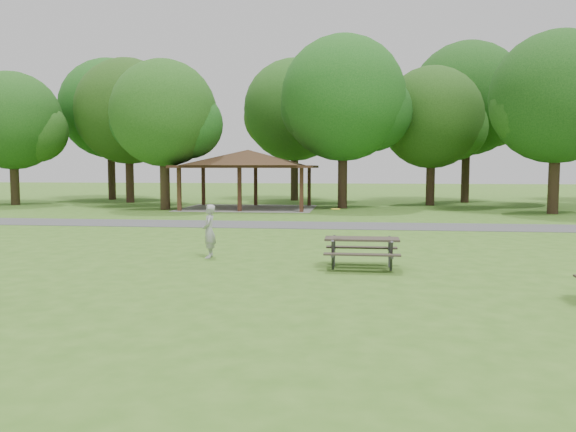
# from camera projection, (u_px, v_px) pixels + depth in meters

# --- Properties ---
(ground) EXTENTS (160.00, 160.00, 0.00)m
(ground) POSITION_uv_depth(u_px,v_px,m) (218.00, 293.00, 11.85)
(ground) COLOR #3C6A1E
(ground) RESTS_ON ground
(asphalt_path) EXTENTS (120.00, 3.20, 0.02)m
(asphalt_path) POSITION_uv_depth(u_px,v_px,m) (293.00, 225.00, 25.70)
(asphalt_path) COLOR #48484A
(asphalt_path) RESTS_ON ground
(pavilion) EXTENTS (8.60, 7.01, 3.76)m
(pavilion) POSITION_uv_depth(u_px,v_px,m) (248.00, 161.00, 35.80)
(pavilion) COLOR #3B2415
(pavilion) RESTS_ON ground
(tree_row_b) EXTENTS (7.14, 6.80, 9.28)m
(tree_row_b) POSITION_uv_depth(u_px,v_px,m) (14.00, 124.00, 39.11)
(tree_row_b) COLOR #312416
(tree_row_b) RESTS_ON ground
(tree_row_c) EXTENTS (8.19, 7.80, 10.67)m
(tree_row_c) POSITION_uv_depth(u_px,v_px,m) (130.00, 115.00, 41.66)
(tree_row_c) COLOR #321E16
(tree_row_c) RESTS_ON ground
(tree_row_d) EXTENTS (6.93, 6.60, 9.27)m
(tree_row_d) POSITION_uv_depth(u_px,v_px,m) (165.00, 117.00, 34.70)
(tree_row_d) COLOR #312416
(tree_row_d) RESTS_ON ground
(tree_row_e) EXTENTS (8.40, 8.00, 11.02)m
(tree_row_e) POSITION_uv_depth(u_px,v_px,m) (345.00, 102.00, 35.76)
(tree_row_e) COLOR black
(tree_row_e) RESTS_ON ground
(tree_row_f) EXTENTS (7.35, 7.00, 9.55)m
(tree_row_f) POSITION_uv_depth(u_px,v_px,m) (433.00, 121.00, 38.58)
(tree_row_f) COLOR black
(tree_row_f) RESTS_ON ground
(tree_row_g) EXTENTS (7.77, 7.40, 10.25)m
(tree_row_g) POSITION_uv_depth(u_px,v_px,m) (559.00, 101.00, 31.39)
(tree_row_g) COLOR black
(tree_row_g) RESTS_ON ground
(tree_deep_a) EXTENTS (8.40, 8.00, 11.38)m
(tree_deep_a) POSITION_uv_depth(u_px,v_px,m) (111.00, 112.00, 45.43)
(tree_deep_a) COLOR black
(tree_deep_a) RESTS_ON ground
(tree_deep_b) EXTENTS (8.40, 8.00, 11.13)m
(tree_deep_b) POSITION_uv_depth(u_px,v_px,m) (296.00, 113.00, 44.14)
(tree_deep_b) COLOR black
(tree_deep_b) RESTS_ON ground
(tree_deep_c) EXTENTS (8.82, 8.40, 11.90)m
(tree_deep_c) POSITION_uv_depth(u_px,v_px,m) (469.00, 102.00, 41.54)
(tree_deep_c) COLOR black
(tree_deep_c) RESTS_ON ground
(picnic_table_middle) EXTENTS (1.93, 1.57, 0.84)m
(picnic_table_middle) POSITION_uv_depth(u_px,v_px,m) (362.00, 245.00, 14.68)
(picnic_table_middle) COLOR #322B24
(picnic_table_middle) RESTS_ON ground
(frisbee_in_flight) EXTENTS (0.29, 0.29, 0.02)m
(frisbee_in_flight) POSITION_uv_depth(u_px,v_px,m) (336.00, 209.00, 14.61)
(frisbee_in_flight) COLOR yellow
(frisbee_in_flight) RESTS_ON ground
(frisbee_thrower) EXTENTS (0.45, 0.62, 1.56)m
(frisbee_thrower) POSITION_uv_depth(u_px,v_px,m) (209.00, 231.00, 16.42)
(frisbee_thrower) COLOR #A1A1A4
(frisbee_thrower) RESTS_ON ground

